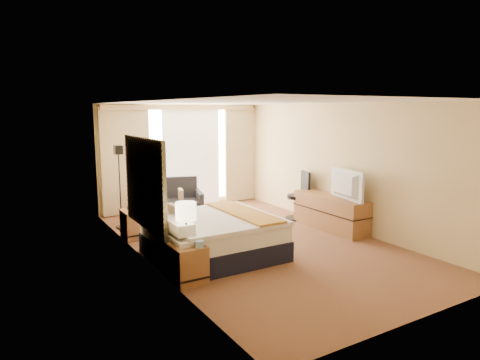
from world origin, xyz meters
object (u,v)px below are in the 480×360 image
nightstand_right (135,224)px  media_dresser (330,212)px  bed (213,236)px  desk_chair (300,198)px  nightstand_left (188,264)px  television (342,185)px  loveseat (169,206)px  lamp_left (186,212)px  lamp_right (136,190)px  floor_lamp (119,170)px

nightstand_right → media_dresser: 3.97m
bed → desk_chair: bearing=23.7°
nightstand_left → bed: (0.81, 0.77, 0.08)m
desk_chair → television: bearing=-74.8°
bed → loveseat: (0.30, 2.77, -0.05)m
desk_chair → nightstand_right: bearing=-171.0°
bed → lamp_left: lamp_left is taller
lamp_right → loveseat: bearing=45.5°
bed → desk_chair: desk_chair is taller
media_dresser → television: bearing=-97.6°
loveseat → bed: bearing=-80.0°
nightstand_right → floor_lamp: floor_lamp is taller
bed → desk_chair: (2.87, 1.26, 0.13)m
television → lamp_left: bearing=110.6°
nightstand_left → loveseat: size_ratio=0.33×
loveseat → floor_lamp: (-1.14, -0.19, 0.92)m
floor_lamp → desk_chair: bearing=-19.6°
nightstand_right → lamp_left: bearing=-90.1°
nightstand_left → nightstand_right: same height
loveseat → lamp_left: 3.77m
bed → television: 2.91m
lamp_left → loveseat: bearing=72.4°
bed → lamp_left: size_ratio=3.23×
loveseat → nightstand_right: bearing=-120.6°
desk_chair → lamp_left: size_ratio=1.75×
media_dresser → television: size_ratio=1.72×
lamp_right → television: 4.02m
bed → loveseat: size_ratio=1.22×
nightstand_left → media_dresser: 3.85m
nightstand_right → media_dresser: bearing=-21.4°
floor_lamp → television: floor_lamp is taller
media_dresser → lamp_right: size_ratio=3.38×
media_dresser → desk_chair: desk_chair is taller
nightstand_left → bed: bearing=43.7°
nightstand_right → lamp_left: (-0.00, -2.48, 0.76)m
floor_lamp → television: bearing=-36.0°
nightstand_right → bed: bed is taller
nightstand_right → desk_chair: (3.68, -0.47, 0.21)m
lamp_left → desk_chair: bearing=28.7°
floor_lamp → lamp_right: size_ratio=3.27×
loveseat → desk_chair: bearing=-14.2°
nightstand_left → floor_lamp: bearing=90.5°
loveseat → lamp_right: (-1.07, -1.09, 0.66)m
loveseat → desk_chair: 2.98m
nightstand_left → lamp_right: (0.04, 2.45, 0.69)m
nightstand_right → lamp_left: 2.59m
desk_chair → television: (-0.03, -1.36, 0.52)m
media_dresser → loveseat: bearing=136.1°
bed → desk_chair: size_ratio=1.85×
television → media_dresser: bearing=2.8°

